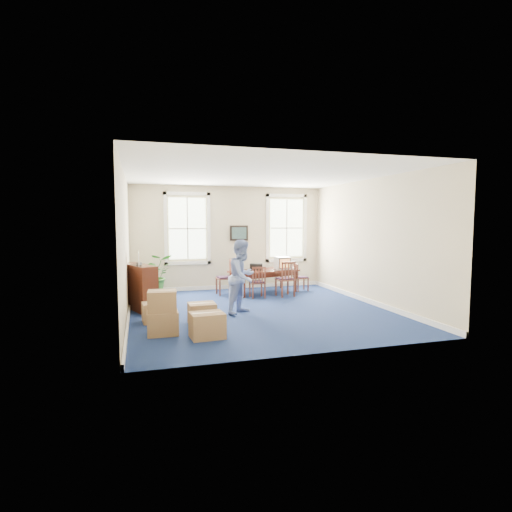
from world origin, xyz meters
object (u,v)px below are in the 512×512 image
object	(u,v)px
crt_tv	(282,263)
cardboard_boxes	(174,309)
man	(243,277)
conference_table	(264,281)
chair_near_left	(257,282)
potted_plant	(154,275)
credenza	(139,287)

from	to	relation	value
crt_tv	cardboard_boxes	world-z (taller)	crt_tv
man	cardboard_boxes	world-z (taller)	man
conference_table	man	size ratio (longest dim) A/B	1.18
man	cardboard_boxes	xyz separation A→B (m)	(-1.65, -1.16, -0.41)
crt_tv	cardboard_boxes	bearing A→B (deg)	-137.00
man	crt_tv	bearing A→B (deg)	9.18
crt_tv	chair_near_left	size ratio (longest dim) A/B	0.50
conference_table	crt_tv	bearing A→B (deg)	-11.93
potted_plant	cardboard_boxes	bearing A→B (deg)	-86.63
conference_table	cardboard_boxes	bearing A→B (deg)	-145.80
conference_table	potted_plant	world-z (taller)	potted_plant
credenza	cardboard_boxes	bearing A→B (deg)	-96.50
credenza	potted_plant	xyz separation A→B (m)	(0.42, 1.69, 0.06)
cardboard_boxes	chair_near_left	bearing A→B (deg)	48.74
cardboard_boxes	man	bearing A→B (deg)	35.06
credenza	cardboard_boxes	xyz separation A→B (m)	(0.65, -2.23, -0.10)
chair_near_left	credenza	distance (m)	3.22
chair_near_left	credenza	xyz separation A→B (m)	(-3.16, -0.63, 0.10)
crt_tv	man	world-z (taller)	man
crt_tv	chair_near_left	bearing A→B (deg)	-146.59
conference_table	cardboard_boxes	xyz separation A→B (m)	(-2.92, -3.54, 0.10)
conference_table	chair_near_left	xyz separation A→B (m)	(-0.41, -0.68, 0.10)
conference_table	crt_tv	size ratio (longest dim) A/B	4.54
conference_table	cardboard_boxes	size ratio (longest dim) A/B	1.31
man	cardboard_boxes	size ratio (longest dim) A/B	1.11
chair_near_left	crt_tv	bearing A→B (deg)	-142.62
man	potted_plant	xyz separation A→B (m)	(-1.88, 2.75, -0.25)
conference_table	credenza	xyz separation A→B (m)	(-3.57, -1.32, 0.20)
chair_near_left	cardboard_boxes	bearing A→B (deg)	50.09
credenza	cardboard_boxes	distance (m)	2.32
man	potted_plant	world-z (taller)	man
man	credenza	size ratio (longest dim) A/B	1.24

